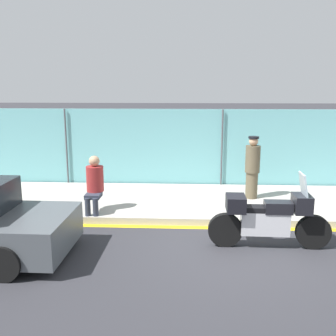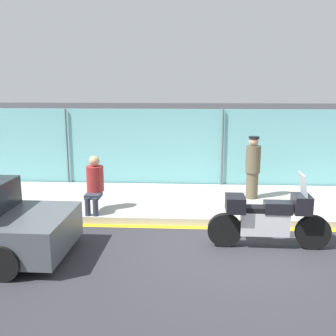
{
  "view_description": "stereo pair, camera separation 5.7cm",
  "coord_description": "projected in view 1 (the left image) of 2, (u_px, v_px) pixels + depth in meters",
  "views": [
    {
      "loc": [
        -1.0,
        -7.27,
        3.11
      ],
      "look_at": [
        -1.46,
        1.7,
        1.2
      ],
      "focal_mm": 42.0,
      "sensor_mm": 36.0,
      "label": 1
    },
    {
      "loc": [
        -0.94,
        -7.27,
        3.11
      ],
      "look_at": [
        -1.46,
        1.7,
        1.2
      ],
      "focal_mm": 42.0,
      "sensor_mm": 36.0,
      "label": 2
    }
  ],
  "objects": [
    {
      "name": "sidewalk",
      "position": [
        226.0,
        202.0,
        10.29
      ],
      "size": [
        34.6,
        3.17,
        0.16
      ],
      "color": "#ADA89E",
      "rests_on": "ground_plane"
    },
    {
      "name": "storefront_fence",
      "position": [
        222.0,
        150.0,
        11.69
      ],
      "size": [
        32.87,
        0.17,
        2.4
      ],
      "color": "#6BB2B7",
      "rests_on": "ground_plane"
    },
    {
      "name": "person_seated_on_curb",
      "position": [
        94.0,
        181.0,
        9.19
      ],
      "size": [
        0.4,
        0.69,
        1.32
      ],
      "color": "#2D3342",
      "rests_on": "sidewalk"
    },
    {
      "name": "ground_plane",
      "position": [
        238.0,
        246.0,
        7.7
      ],
      "size": [
        120.0,
        120.0,
        0.0
      ],
      "primitive_type": "plane",
      "color": "#2D2D33"
    },
    {
      "name": "motorcycle",
      "position": [
        268.0,
        218.0,
        7.55
      ],
      "size": [
        2.35,
        0.52,
        1.49
      ],
      "rotation": [
        0.0,
        0.0,
        -0.02
      ],
      "color": "black",
      "rests_on": "ground_plane"
    },
    {
      "name": "officer_standing",
      "position": [
        252.0,
        167.0,
        10.25
      ],
      "size": [
        0.38,
        0.38,
        1.64
      ],
      "color": "brown",
      "rests_on": "sidewalk"
    },
    {
      "name": "curb_paint_stripe",
      "position": [
        232.0,
        228.0,
        8.67
      ],
      "size": [
        34.6,
        0.18,
        0.01
      ],
      "color": "gold",
      "rests_on": "ground_plane"
    }
  ]
}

